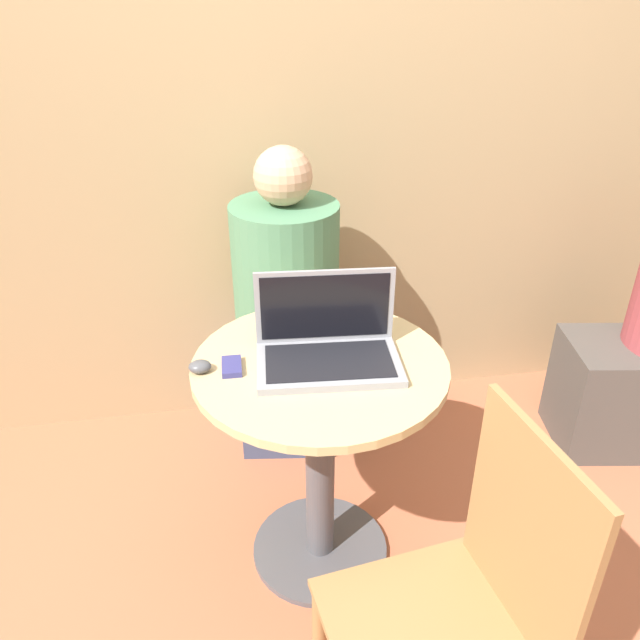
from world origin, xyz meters
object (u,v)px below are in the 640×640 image
laptop (327,345)px  chair_empty (460,617)px  person_seated (288,326)px  cell_phone (232,367)px

laptop → chair_empty: (0.16, -0.62, -0.31)m
laptop → person_seated: 0.70m
laptop → chair_empty: bearing=-75.2°
laptop → cell_phone: (-0.26, 0.00, -0.04)m
cell_phone → person_seated: size_ratio=0.08×
laptop → chair_empty: laptop is taller
chair_empty → laptop: bearing=104.8°
chair_empty → person_seated: size_ratio=0.78×
person_seated → chair_empty: bearing=-81.3°
cell_phone → chair_empty: (0.42, -0.62, -0.27)m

